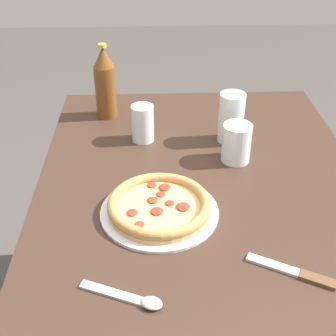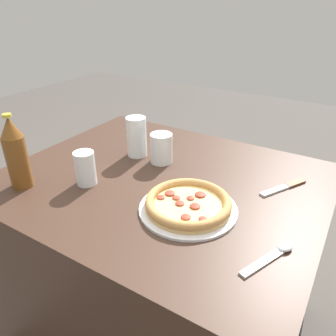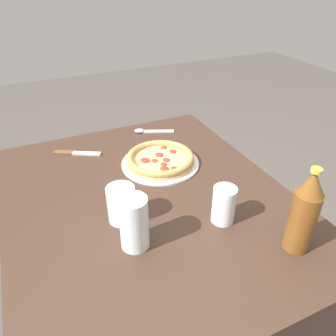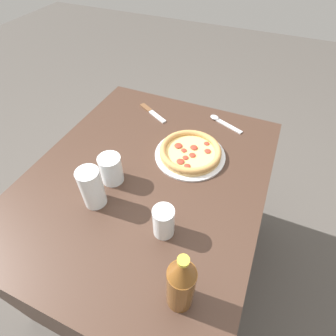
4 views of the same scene
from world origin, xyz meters
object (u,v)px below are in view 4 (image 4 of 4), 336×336
Objects in this scene: glass_orange_juice at (111,170)px; spoon at (221,121)px; beer_bottle at (181,283)px; knife at (152,112)px; glass_red_wine at (164,222)px; pizza_margherita at (190,152)px; glass_cola at (92,189)px.

spoon is (-0.51, 0.28, -0.05)m from glass_orange_juice.
beer_bottle reaches higher than knife.
spoon is at bearing 178.70° from glass_red_wine.
pizza_margherita reaches higher than knife.
beer_bottle is 0.87m from knife.
knife is at bearing -79.88° from spoon.
glass_orange_juice is at bearing -43.51° from pizza_margherita.
beer_bottle is (0.30, 0.39, 0.07)m from glass_orange_juice.
glass_red_wine is 0.29m from glass_orange_juice.
glass_orange_juice is at bearing -115.54° from glass_red_wine.
glass_red_wine reaches higher than pizza_margherita.
glass_cola is (0.35, -0.23, 0.05)m from pizza_margherita.
beer_bottle reaches higher than pizza_margherita.
beer_bottle is at bearing 52.47° from glass_orange_juice.
glass_red_wine is at bearing -144.53° from beer_bottle.
beer_bottle is 1.43× the size of spoon.
glass_red_wine is at bearing 64.46° from glass_orange_juice.
glass_orange_juice is (-0.11, 0.00, -0.02)m from glass_cola.
glass_red_wine reaches higher than knife.
knife is (-0.75, -0.44, -0.11)m from beer_bottle.
beer_bottle reaches higher than glass_cola.
glass_cola is at bearing -24.34° from spoon.
beer_bottle reaches higher than glass_orange_juice.
glass_cola reaches higher than spoon.
glass_red_wine is 0.46× the size of beer_bottle.
knife is (-0.45, -0.05, -0.05)m from glass_orange_juice.
spoon is at bearing 151.11° from glass_orange_juice.
pizza_margherita is 0.35m from knife.
glass_red_wine is 0.66m from knife.
glass_orange_juice is at bearing -28.89° from spoon.
beer_bottle is at bearing 30.58° from knife.
knife is (-0.58, -0.32, -0.05)m from glass_red_wine.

